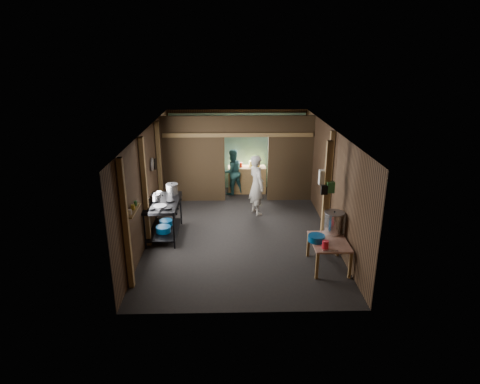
{
  "coord_description": "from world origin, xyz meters",
  "views": [
    {
      "loc": [
        -0.23,
        -9.5,
        4.36
      ],
      "look_at": [
        0.0,
        -0.2,
        1.1
      ],
      "focal_mm": 30.13,
      "sensor_mm": 36.0,
      "label": 1
    }
  ],
  "objects_px": {
    "yellow_tub": "(255,164)",
    "cook": "(257,185)",
    "gas_range": "(164,219)",
    "pink_bucket": "(325,245)",
    "stock_pot": "(334,223)",
    "prep_table": "(328,254)",
    "stove_pot_large": "(172,190)"
  },
  "relations": [
    {
      "from": "prep_table",
      "to": "pink_bucket",
      "type": "relative_size",
      "value": 6.41
    },
    {
      "from": "stock_pot",
      "to": "pink_bucket",
      "type": "bearing_deg",
      "value": -114.68
    },
    {
      "from": "stove_pot_large",
      "to": "yellow_tub",
      "type": "bearing_deg",
      "value": 50.89
    },
    {
      "from": "cook",
      "to": "prep_table",
      "type": "bearing_deg",
      "value": 179.5
    },
    {
      "from": "stove_pot_large",
      "to": "prep_table",
      "type": "bearing_deg",
      "value": -30.78
    },
    {
      "from": "prep_table",
      "to": "stock_pot",
      "type": "xyz_separation_m",
      "value": [
        0.18,
        0.41,
        0.53
      ]
    },
    {
      "from": "prep_table",
      "to": "stove_pot_large",
      "type": "relative_size",
      "value": 3.31
    },
    {
      "from": "cook",
      "to": "yellow_tub",
      "type": "bearing_deg",
      "value": -25.83
    },
    {
      "from": "gas_range",
      "to": "pink_bucket",
      "type": "bearing_deg",
      "value": -28.75
    },
    {
      "from": "prep_table",
      "to": "stock_pot",
      "type": "relative_size",
      "value": 2.05
    },
    {
      "from": "stock_pot",
      "to": "pink_bucket",
      "type": "height_order",
      "value": "stock_pot"
    },
    {
      "from": "pink_bucket",
      "to": "stock_pot",
      "type": "bearing_deg",
      "value": 65.32
    },
    {
      "from": "yellow_tub",
      "to": "cook",
      "type": "height_order",
      "value": "cook"
    },
    {
      "from": "stock_pot",
      "to": "cook",
      "type": "bearing_deg",
      "value": 119.92
    },
    {
      "from": "gas_range",
      "to": "prep_table",
      "type": "height_order",
      "value": "gas_range"
    },
    {
      "from": "prep_table",
      "to": "stove_pot_large",
      "type": "bearing_deg",
      "value": 149.22
    },
    {
      "from": "gas_range",
      "to": "pink_bucket",
      "type": "height_order",
      "value": "gas_range"
    },
    {
      "from": "stove_pot_large",
      "to": "stock_pot",
      "type": "distance_m",
      "value": 4.09
    },
    {
      "from": "stove_pot_large",
      "to": "gas_range",
      "type": "bearing_deg",
      "value": -109.15
    },
    {
      "from": "stove_pot_large",
      "to": "stock_pot",
      "type": "height_order",
      "value": "stove_pot_large"
    },
    {
      "from": "yellow_tub",
      "to": "cook",
      "type": "bearing_deg",
      "value": -91.57
    },
    {
      "from": "gas_range",
      "to": "pink_bucket",
      "type": "xyz_separation_m",
      "value": [
        3.55,
        -1.95,
        0.23
      ]
    },
    {
      "from": "gas_range",
      "to": "cook",
      "type": "relative_size",
      "value": 0.91
    },
    {
      "from": "yellow_tub",
      "to": "stove_pot_large",
      "type": "bearing_deg",
      "value": -129.11
    },
    {
      "from": "gas_range",
      "to": "prep_table",
      "type": "xyz_separation_m",
      "value": [
        3.71,
        -1.62,
        -0.15
      ]
    },
    {
      "from": "prep_table",
      "to": "gas_range",
      "type": "bearing_deg",
      "value": 156.42
    },
    {
      "from": "gas_range",
      "to": "prep_table",
      "type": "distance_m",
      "value": 4.05
    },
    {
      "from": "gas_range",
      "to": "yellow_tub",
      "type": "xyz_separation_m",
      "value": [
        2.43,
        3.26,
        0.49
      ]
    },
    {
      "from": "yellow_tub",
      "to": "stock_pot",
      "type": "bearing_deg",
      "value": -71.92
    },
    {
      "from": "stock_pot",
      "to": "yellow_tub",
      "type": "relative_size",
      "value": 1.42
    },
    {
      "from": "prep_table",
      "to": "yellow_tub",
      "type": "xyz_separation_m",
      "value": [
        -1.28,
        4.88,
        0.65
      ]
    },
    {
      "from": "cook",
      "to": "stove_pot_large",
      "type": "bearing_deg",
      "value": 88.51
    }
  ]
}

